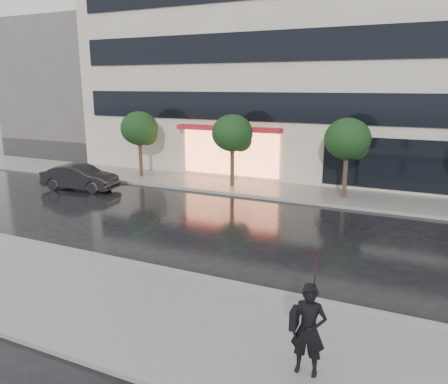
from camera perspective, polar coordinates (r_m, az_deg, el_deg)
The scene contains 12 objects.
ground at distance 14.11m, azimuth -4.48°, elevation -9.16°, with size 120.00×120.00×0.00m, color black.
sidewalk_near at distance 11.65m, azimuth -12.63°, elevation -14.37°, with size 60.00×4.50×0.12m, color slate.
sidewalk_far at distance 23.11m, azimuth 8.12°, elevation 0.09°, with size 60.00×3.50×0.12m, color slate.
curb_near at distance 13.29m, azimuth -6.64°, elevation -10.37°, with size 60.00×0.25×0.14m, color gray.
curb_far at distance 21.49m, azimuth 6.74°, elevation -0.89°, with size 60.00×0.25×0.14m, color gray.
office_building at distance 30.14m, azimuth 13.38°, elevation 20.18°, with size 30.00×12.76×18.00m.
bg_building_left at distance 50.76m, azimuth -18.19°, elevation 13.76°, with size 14.00×10.00×12.00m, color #59544F.
tree_far_west at distance 26.41m, azimuth -10.84°, elevation 8.01°, with size 2.20×2.20×3.99m.
tree_mid_west at distance 23.42m, azimuth 1.26°, elevation 7.53°, with size 2.20×2.20×3.99m.
tree_mid_east at distance 21.71m, azimuth 15.99°, elevation 6.50°, with size 2.20×2.20×3.99m.
parked_car at distance 24.59m, azimuth -18.29°, elevation 1.84°, with size 1.44×4.13×1.36m, color black.
pedestrian_with_umbrella at distance 8.36m, azimuth 11.48°, elevation -12.89°, with size 1.03×1.05×2.55m.
Camera 1 is at (6.48, -11.25, 5.51)m, focal length 35.00 mm.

